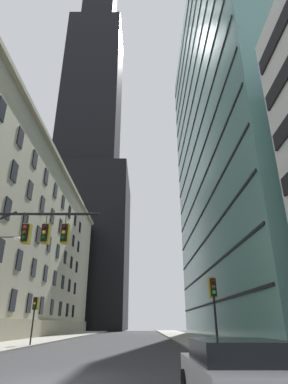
{
  "coord_description": "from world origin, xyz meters",
  "views": [
    {
      "loc": [
        2.82,
        -11.64,
        1.69
      ],
      "look_at": [
        2.75,
        24.19,
        16.86
      ],
      "focal_mm": 29.23,
      "sensor_mm": 36.0,
      "label": 1
    }
  ],
  "objects_px": {
    "traffic_light_far_left": "(36,306)",
    "traffic_light_near_right": "(214,292)",
    "parked_car": "(240,375)",
    "traffic_signal_mast": "(17,245)"
  },
  "relations": [
    {
      "from": "traffic_light_far_left",
      "to": "parked_car",
      "type": "distance_m",
      "value": 23.26
    },
    {
      "from": "traffic_light_near_right",
      "to": "traffic_signal_mast",
      "type": "bearing_deg",
      "value": -170.09
    },
    {
      "from": "traffic_light_near_right",
      "to": "traffic_light_far_left",
      "type": "bearing_deg",
      "value": 141.86
    },
    {
      "from": "traffic_light_far_left",
      "to": "traffic_light_near_right",
      "type": "bearing_deg",
      "value": -38.14
    },
    {
      "from": "traffic_signal_mast",
      "to": "traffic_light_near_right",
      "type": "distance_m",
      "value": 10.69
    },
    {
      "from": "traffic_signal_mast",
      "to": "traffic_light_far_left",
      "type": "distance_m",
      "value": 12.41
    },
    {
      "from": "traffic_light_near_right",
      "to": "parked_car",
      "type": "bearing_deg",
      "value": -99.84
    },
    {
      "from": "traffic_signal_mast",
      "to": "parked_car",
      "type": "relative_size",
      "value": 1.73
    },
    {
      "from": "traffic_light_near_right",
      "to": "parked_car",
      "type": "relative_size",
      "value": 0.89
    },
    {
      "from": "traffic_signal_mast",
      "to": "parked_car",
      "type": "distance_m",
      "value": 12.88
    }
  ]
}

